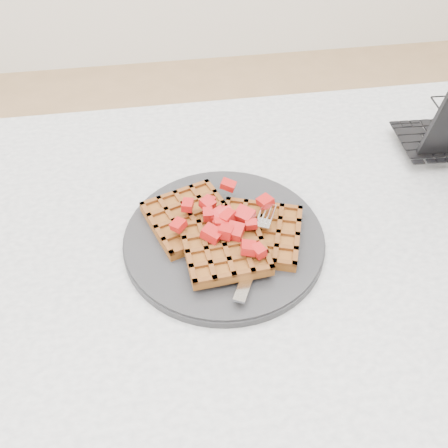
# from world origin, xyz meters

# --- Properties ---
(ground) EXTENTS (4.00, 4.00, 0.00)m
(ground) POSITION_xyz_m (0.00, 0.00, 0.00)
(ground) COLOR tan
(ground) RESTS_ON ground
(table) EXTENTS (1.20, 0.80, 0.75)m
(table) POSITION_xyz_m (0.00, 0.00, 0.64)
(table) COLOR silver
(table) RESTS_ON ground
(plate) EXTENTS (0.30, 0.30, 0.02)m
(plate) POSITION_xyz_m (-0.10, 0.02, 0.76)
(plate) COLOR black
(plate) RESTS_ON table
(waffles) EXTENTS (0.24, 0.21, 0.03)m
(waffles) POSITION_xyz_m (-0.09, 0.01, 0.78)
(waffles) COLOR brown
(waffles) RESTS_ON plate
(strawberry_pile) EXTENTS (0.15, 0.15, 0.02)m
(strawberry_pile) POSITION_xyz_m (-0.10, 0.02, 0.80)
(strawberry_pile) COLOR maroon
(strawberry_pile) RESTS_ON waffles
(fork) EXTENTS (0.10, 0.17, 0.02)m
(fork) POSITION_xyz_m (-0.05, -0.02, 0.77)
(fork) COLOR silver
(fork) RESTS_ON plate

